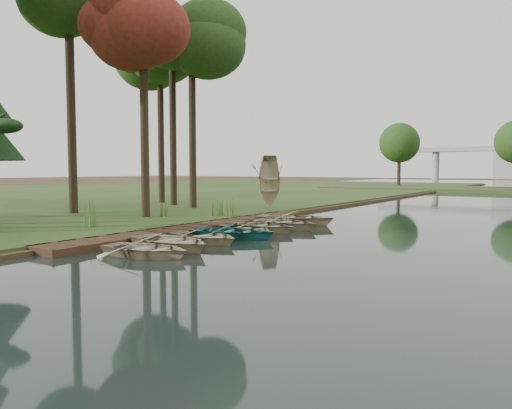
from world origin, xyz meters
The scene contains 21 objects.
ground centered at (0.00, 0.00, 0.00)m, with size 300.00×300.00×0.00m, color #3D2F1D.
boardwalk centered at (-1.60, 0.00, 0.15)m, with size 1.60×16.00×0.30m, color #332113.
far_trees centered at (4.67, 50.00, 6.43)m, with size 45.60×5.60×8.80m.
building_b centered at (-5.00, 145.00, 6.00)m, with size 8.00×8.00×12.00m, color #A5A5A0.
rowboat_0 centered at (1.29, -6.26, 0.36)m, with size 2.14×2.99×0.62m, color tan.
rowboat_1 centered at (0.99, -4.84, 0.40)m, with size 2.42×3.39×0.70m, color tan.
rowboat_2 centered at (0.96, -3.02, 0.36)m, with size 2.14×3.00×0.62m, color tan.
rowboat_3 centered at (1.20, -1.58, 0.39)m, with size 2.35×3.29×0.68m, color #286F69.
rowboat_4 centered at (0.91, -0.25, 0.36)m, with size 2.17×3.04×0.63m, color tan.
rowboat_5 centered at (1.00, 0.85, 0.38)m, with size 2.24×3.14×0.65m, color tan.
rowboat_6 centered at (1.28, 2.43, 0.39)m, with size 2.35×3.30×0.68m, color tan.
rowboat_7 centered at (0.86, 4.03, 0.44)m, with size 2.72×3.81×0.79m, color tan.
stored_rowboat centered at (-3.78, 9.17, 0.64)m, with size 2.36×3.30×0.68m, color tan.
tree_2 centered at (-6.28, 1.16, 9.54)m, with size 4.19×4.19×11.14m.
tree_4 centered at (-8.27, 7.25, 10.89)m, with size 4.57×4.57×12.68m.
tree_5 centered at (-13.58, 9.95, 11.25)m, with size 5.05×5.05×13.21m.
tree_6 centered at (-11.01, 8.44, 11.28)m, with size 4.70×4.70×13.13m.
reeds_0 centered at (-4.86, -3.37, 0.84)m, with size 0.60×0.60×1.07m, color #3F661E.
reeds_1 centered at (-5.58, 1.82, 0.75)m, with size 0.60×0.60×0.91m, color #3F661E.
reeds_2 centered at (-2.72, 3.80, 0.78)m, with size 0.60×0.60×0.95m, color #3F661E.
reeds_3 centered at (-3.66, 3.79, 0.73)m, with size 0.60×0.60×0.86m, color #3F661E.
Camera 1 is at (12.41, -17.13, 2.72)m, focal length 35.00 mm.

